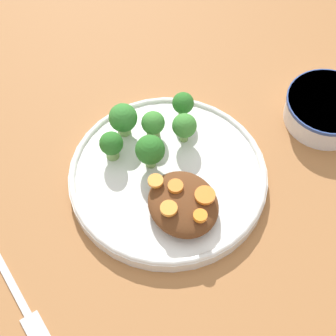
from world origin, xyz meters
TOP-DOWN VIEW (x-y plane):
  - ground_plane at (0.00, 0.00)m, footprint 4.00×4.00m
  - plate at (0.00, 0.00)m, footprint 0.28×0.28m
  - dip_bowl at (-0.00, 0.26)m, footprint 0.13×0.13m
  - stew_mound at (0.06, -0.01)m, footprint 0.10×0.09m
  - broccoli_floret_0 at (-0.03, -0.01)m, footprint 0.04×0.04m
  - broccoli_floret_1 at (-0.04, 0.05)m, footprint 0.04×0.04m
  - broccoli_floret_2 at (-0.07, 0.01)m, footprint 0.03×0.03m
  - broccoli_floret_3 at (-0.06, -0.06)m, footprint 0.03×0.03m
  - broccoli_floret_4 at (-0.08, 0.06)m, footprint 0.03×0.03m
  - broccoli_floret_5 at (-0.09, -0.03)m, footprint 0.04×0.04m
  - carrot_slice_0 at (0.07, 0.02)m, footprint 0.03×0.03m
  - carrot_slice_1 at (0.04, -0.01)m, footprint 0.02×0.02m
  - carrot_slice_2 at (0.02, -0.03)m, footprint 0.02×0.02m
  - carrot_slice_3 at (0.09, 0.00)m, footprint 0.02×0.02m
  - carrot_slice_4 at (0.07, -0.03)m, footprint 0.02×0.02m
  - fork at (0.08, -0.24)m, footprint 0.20×0.04m

SIDE VIEW (x-z plane):
  - ground_plane at x=0.00m, z-range 0.00..0.00m
  - fork at x=0.08m, z-range 0.00..0.01m
  - plate at x=0.00m, z-range 0.00..0.02m
  - dip_bowl at x=0.00m, z-range 0.00..0.05m
  - stew_mound at x=0.06m, z-range 0.02..0.05m
  - broccoli_floret_2 at x=-0.07m, z-range 0.02..0.07m
  - broccoli_floret_3 at x=-0.06m, z-range 0.02..0.07m
  - broccoli_floret_4 at x=-0.08m, z-range 0.02..0.07m
  - broccoli_floret_5 at x=-0.09m, z-range 0.02..0.08m
  - broccoli_floret_1 at x=-0.04m, z-range 0.02..0.07m
  - broccoli_floret_0 at x=-0.03m, z-range 0.02..0.08m
  - carrot_slice_2 at x=0.02m, z-range 0.05..0.06m
  - carrot_slice_0 at x=0.07m, z-range 0.05..0.06m
  - carrot_slice_4 at x=0.07m, z-range 0.05..0.06m
  - carrot_slice_1 at x=0.04m, z-range 0.05..0.06m
  - carrot_slice_3 at x=0.09m, z-range 0.05..0.06m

